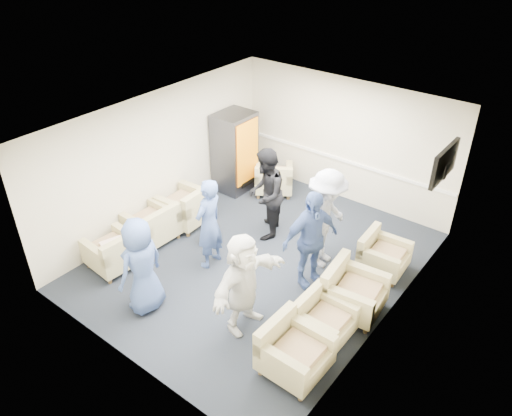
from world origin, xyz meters
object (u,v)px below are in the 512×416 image
Objects in this scene: armchair_left_mid at (154,226)px; person_front_left at (141,266)px; armchair_left_far at (188,208)px; vending_machine at (235,152)px; person_front_right at (244,283)px; armchair_right_far at (381,256)px; person_back_right at (326,219)px; armchair_right_midfar at (351,293)px; armchair_corner at (274,180)px; armchair_left_near at (115,253)px; person_back_left at (266,194)px; person_mid_left at (209,224)px; armchair_right_near at (292,352)px; armchair_right_midnear at (322,320)px; person_mid_right at (310,240)px.

person_front_left reaches higher than armchair_left_mid.
person_front_left is at bearing 25.70° from armchair_left_far.
vending_machine reaches higher than person_front_right.
person_back_right is (-0.93, -0.45, 0.64)m from armchair_right_far.
armchair_right_midfar is at bearing -40.22° from person_front_right.
armchair_left_mid is 0.49× the size of vending_machine.
person_back_right is at bearing 110.98° from armchair_corner.
armchair_left_near is at bearing 106.70° from armchair_right_midfar.
vending_machine is at bearing -150.36° from person_back_left.
person_mid_left is at bearing 177.12° from person_front_left.
vending_machine is (-0.19, 3.60, 0.58)m from armchair_left_near.
person_back_left is (-2.31, 2.46, 0.58)m from armchair_right_near.
armchair_right_far is at bearing 102.15° from armchair_left_far.
armchair_left_near is at bearing 124.91° from person_back_right.
vending_machine is at bearing -12.80° from armchair_corner.
armchair_right_midnear is at bearing -62.52° from person_front_right.
armchair_right_midfar is 1.41m from person_back_right.
person_front_right is at bearing 170.49° from person_back_right.
armchair_right_near is at bearing 176.73° from armchair_right_far.
vending_machine is 2.85m from person_mid_left.
person_back_right reaches higher than armchair_right_midfar.
person_back_right is (2.95, 1.42, 0.61)m from armchair_left_mid.
person_mid_right reaches higher than person_front_right.
armchair_left_near is 0.92× the size of armchair_right_midfar.
person_back_right is at bearing 112.57° from armchair_right_far.
armchair_right_midfar is 4.54m from vending_machine.
person_front_right is (-0.25, -1.46, -0.07)m from person_mid_right.
armchair_right_midfar is 1.81m from person_front_right.
armchair_right_near is 0.47× the size of person_mid_right.
vending_machine reaches higher than armchair_left_far.
armchair_left_far is at bearing -151.94° from person_front_left.
person_back_left is (-2.30, 1.64, 0.62)m from armchair_right_midnear.
armchair_right_near is 2.63m from person_back_right.
person_back_right is at bearing 22.27° from armchair_right_near.
armchair_right_far is at bearing 131.83° from armchair_left_near.
armchair_left_near is 3.81m from person_back_right.
vending_machine reaches higher than armchair_left_mid.
armchair_corner is 0.64× the size of vending_machine.
armchair_left_mid is 0.46× the size of person_back_right.
armchair_left_far is 0.83× the size of armchair_corner.
armchair_right_near is at bearing -41.72° from vending_machine.
vending_machine is (-3.99, 2.74, 0.60)m from armchair_right_midnear.
person_front_left is 2.76m from person_mid_right.
armchair_corner is (-3.15, 3.08, 0.03)m from armchair_right_midnear.
armchair_right_midfar is 0.53× the size of person_mid_right.
armchair_left_near is 1.08× the size of armchair_right_far.
person_mid_left is 1.38m from person_back_left.
armchair_right_midfar is 1.18× the size of armchair_right_far.
armchair_right_far is at bearing 71.92° from person_back_left.
armchair_right_far is at bearing -10.32° from vending_machine.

